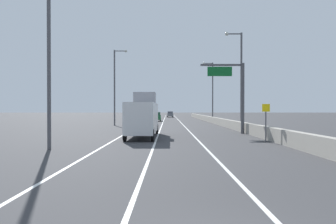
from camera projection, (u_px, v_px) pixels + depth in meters
ground_plane at (171, 120)px, 68.85m from camera, size 320.00×320.00×0.00m
lane_stripe_left at (144, 122)px, 59.83m from camera, size 0.16×130.00×0.00m
lane_stripe_center at (162, 122)px, 59.85m from camera, size 0.16×130.00×0.00m
lane_stripe_right at (179, 122)px, 59.86m from camera, size 0.16×130.00×0.00m
jersey_barrier_right at (223, 123)px, 44.88m from camera, size 0.60×120.00×1.10m
overhead_sign_gantry at (234, 89)px, 31.54m from camera, size 4.68×0.36×7.50m
speed_advisory_sign at (264, 120)px, 23.20m from camera, size 0.60×0.11×3.00m
lamp_post_right_second at (238, 75)px, 36.29m from camera, size 2.14×0.44×12.03m
lamp_post_right_third at (210, 88)px, 59.55m from camera, size 2.14×0.44×12.03m
lamp_post_left_near at (51, 44)px, 18.96m from camera, size 2.14×0.44×12.03m
lamp_post_left_mid at (115, 83)px, 46.87m from camera, size 2.14×0.44×12.03m
car_red_0 at (149, 115)px, 89.70m from camera, size 1.86×4.48×1.91m
car_gray_1 at (169, 114)px, 95.41m from camera, size 2.05×4.71×1.89m
car_green_2 at (155, 117)px, 64.44m from camera, size 1.95×4.25×1.96m
car_yellow_3 at (141, 117)px, 61.86m from camera, size 1.89×4.48×1.98m
box_truck at (142, 116)px, 27.66m from camera, size 2.54×8.97×4.26m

